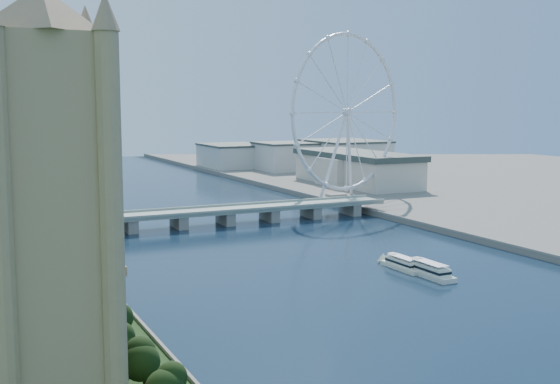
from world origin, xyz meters
TOP-DOWN VIEW (x-y plane):
  - tree_row at (-113.00, 58.00)m, footprint 8.59×184.59m
  - victoria_tower at (-135.00, 55.00)m, footprint 28.16×28.16m
  - parliament_range at (-128.00, 170.00)m, footprint 24.00×200.00m
  - big_ben at (-128.00, 278.00)m, footprint 20.02×20.02m
  - westminster_bridge at (0.00, 300.00)m, footprint 220.00×22.00m
  - london_eye at (119.98, 355.08)m, footprint 113.60×39.12m
  - county_hall at (175.00, 430.00)m, footprint 54.00×144.00m
  - city_skyline at (39.22, 560.08)m, footprint 505.00×280.00m
  - tour_boat_near at (31.39, 136.85)m, footprint 8.13×31.14m
  - tour_boat_far at (29.02, 153.17)m, footprint 7.59×28.19m

SIDE VIEW (x-z plane):
  - county_hall at x=175.00m, z-range -17.50..17.50m
  - tour_boat_near at x=31.39m, z-range -3.44..3.44m
  - tour_boat_far at x=29.02m, z-range -3.09..3.09m
  - westminster_bridge at x=0.00m, z-range 1.88..11.38m
  - tree_row at x=-113.00m, z-range -1.30..19.78m
  - city_skyline at x=39.22m, z-range 0.96..32.96m
  - parliament_range at x=-128.00m, z-range -16.52..53.48m
  - victoria_tower at x=-135.00m, z-range -1.51..110.49m
  - big_ben at x=-128.00m, z-range 11.57..121.57m
  - london_eye at x=119.98m, z-range 5.37..129.67m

